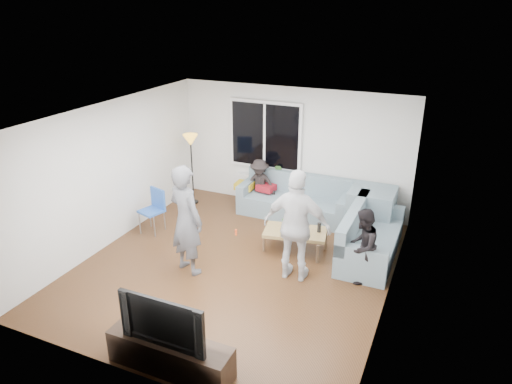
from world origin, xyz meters
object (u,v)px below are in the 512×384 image
at_px(player_left, 186,220).
at_px(player_right, 297,226).
at_px(sofa_back_section, 294,197).
at_px(coffee_table, 295,241).
at_px(floor_lamp, 192,170).
at_px(television, 167,318).
at_px(side_chair, 151,212).
at_px(spectator_back, 259,185).
at_px(tv_console, 170,355).
at_px(spectator_right, 362,246).
at_px(sofa_right_section, 372,234).

bearing_deg(player_left, player_right, -144.71).
relative_size(sofa_back_section, coffee_table, 2.09).
relative_size(floor_lamp, television, 1.38).
bearing_deg(player_left, coffee_table, -117.83).
height_order(side_chair, player_right, player_right).
xyz_separation_m(spectator_back, tv_console, (0.89, -4.80, -0.34)).
height_order(player_right, spectator_right, player_right).
bearing_deg(spectator_back, sofa_back_section, -6.40).
distance_m(sofa_back_section, spectator_right, 2.60).
distance_m(sofa_right_section, player_right, 1.63).
bearing_deg(sofa_right_section, television, 155.73).
height_order(sofa_right_section, floor_lamp, floor_lamp).
relative_size(sofa_back_section, floor_lamp, 1.47).
relative_size(floor_lamp, tv_console, 0.97).
height_order(player_left, spectator_right, player_left).
bearing_deg(sofa_back_section, player_right, -70.13).
distance_m(floor_lamp, television, 5.11).
relative_size(player_left, television, 1.65).
bearing_deg(sofa_back_section, sofa_right_section, -29.46).
distance_m(sofa_back_section, side_chair, 2.91).
height_order(spectator_back, tv_console, spectator_back).
relative_size(player_left, tv_console, 1.16).
bearing_deg(television, coffee_table, 82.99).
distance_m(side_chair, television, 3.82).
distance_m(player_left, spectator_right, 2.83).
distance_m(spectator_right, television, 3.35).
bearing_deg(sofa_right_section, floor_lamp, 79.39).
height_order(side_chair, spectator_right, spectator_right).
relative_size(spectator_right, tv_console, 0.78).
bearing_deg(television, spectator_back, 100.48).
xyz_separation_m(sofa_back_section, sofa_right_section, (1.78, -1.01, 0.00)).
height_order(side_chair, player_left, player_left).
xyz_separation_m(floor_lamp, television, (2.37, -4.53, -0.02)).
bearing_deg(tv_console, floor_lamp, 117.67).
xyz_separation_m(sofa_back_section, side_chair, (-2.29, -1.80, 0.01)).
xyz_separation_m(sofa_back_section, player_left, (-0.91, -2.72, 0.51)).
relative_size(side_chair, player_right, 0.46).
bearing_deg(floor_lamp, spectator_back, 10.45).
bearing_deg(floor_lamp, sofa_back_section, 6.09).
xyz_separation_m(player_left, spectator_back, (0.11, 2.75, -0.37)).
bearing_deg(coffee_table, sofa_back_section, 109.97).
distance_m(coffee_table, spectator_right, 1.44).
bearing_deg(floor_lamp, player_right, -32.49).
distance_m(coffee_table, tv_console, 3.41).
xyz_separation_m(sofa_right_section, television, (-1.70, -3.76, 0.34)).
xyz_separation_m(sofa_right_section, tv_console, (-1.70, -3.76, -0.20)).
relative_size(sofa_back_section, side_chair, 2.67).
bearing_deg(spectator_back, floor_lamp, -173.81).
relative_size(player_right, spectator_right, 1.48).
distance_m(sofa_back_section, player_left, 2.91).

